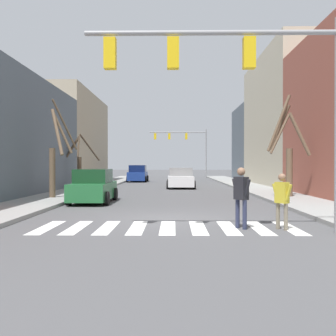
{
  "coord_description": "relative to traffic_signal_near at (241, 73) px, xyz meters",
  "views": [
    {
      "loc": [
        0.17,
        -13.36,
        1.88
      ],
      "look_at": [
        -0.4,
        26.9,
        1.5
      ],
      "focal_mm": 42.0,
      "sensor_mm": 36.0,
      "label": 1
    }
  ],
  "objects": [
    {
      "name": "street_tree_left_near",
      "position": [
        -8.01,
        9.77,
        -2.06
      ],
      "size": [
        1.26,
        1.99,
        5.18
      ],
      "color": "brown",
      "rests_on": "sidewalk_left"
    },
    {
      "name": "car_parked_left_far",
      "position": [
        -5.69,
        31.6,
        -3.53
      ],
      "size": [
        2.11,
        4.58,
        1.78
      ],
      "rotation": [
        0.0,
        0.0,
        1.57
      ],
      "color": "navy",
      "rests_on": "ground_plane"
    },
    {
      "name": "traffic_signal_near",
      "position": [
        0.0,
        0.0,
        0.0
      ],
      "size": [
        6.96,
        0.28,
        5.85
      ],
      "color": "gray",
      "rests_on": "ground_plane"
    },
    {
      "name": "street_tree_right_far",
      "position": [
        -8.81,
        18.07,
        -2.32
      ],
      "size": [
        2.7,
        2.2,
        3.99
      ],
      "color": "#473828",
      "rests_on": "sidewalk_left"
    },
    {
      "name": "pedestrian_on_right_sidewalk",
      "position": [
        1.29,
        0.63,
        -3.4
      ],
      "size": [
        0.48,
        0.61,
        1.62
      ],
      "rotation": [
        0.0,
        0.0,
        5.35
      ],
      "color": "#7A705B",
      "rests_on": "ground_plane"
    },
    {
      "name": "street_tree_left_mid",
      "position": [
        4.35,
        10.6,
        -1.83
      ],
      "size": [
        2.34,
        1.02,
        5.49
      ],
      "color": "brown",
      "rests_on": "sidewalk_right"
    },
    {
      "name": "car_parked_left_mid",
      "position": [
        -5.77,
        8.52,
        -3.59
      ],
      "size": [
        1.96,
        4.21,
        1.64
      ],
      "rotation": [
        0.0,
        0.0,
        1.57
      ],
      "color": "#236B38",
      "rests_on": "ground_plane"
    },
    {
      "name": "pedestrian_waiting_at_curb",
      "position": [
        0.15,
        0.79,
        -3.29
      ],
      "size": [
        0.49,
        0.7,
        1.79
      ],
      "rotation": [
        0.0,
        0.0,
        5.27
      ],
      "color": "#282D47",
      "rests_on": "ground_plane"
    },
    {
      "name": "building_row_left",
      "position": [
        -12.68,
        17.31,
        -0.43
      ],
      "size": [
        6.0,
        39.33,
        8.79
      ],
      "color": "#934C3D",
      "rests_on": "ground_plane"
    },
    {
      "name": "car_parked_right_mid",
      "position": [
        -1.26,
        20.42,
        -3.6
      ],
      "size": [
        2.2,
        4.58,
        1.61
      ],
      "rotation": [
        0.0,
        0.0,
        1.57
      ],
      "color": "white",
      "rests_on": "ground_plane"
    },
    {
      "name": "ground_plane",
      "position": [
        -2.0,
        2.68,
        -4.35
      ],
      "size": [
        240.0,
        240.0,
        0.0
      ],
      "primitive_type": "plane",
      "color": "#4C4C4F"
    },
    {
      "name": "building_row_right",
      "position": [
        8.68,
        18.51,
        0.63
      ],
      "size": [
        6.0,
        43.43,
        11.35
      ],
      "color": "beige",
      "rests_on": "ground_plane"
    },
    {
      "name": "traffic_signal_far",
      "position": [
        -0.23,
        43.12,
        0.63
      ],
      "size": [
        7.84,
        0.28,
        6.66
      ],
      "color": "gray",
      "rests_on": "ground_plane"
    },
    {
      "name": "crosswalk_stripes",
      "position": [
        -2.0,
        0.93,
        -4.35
      ],
      "size": [
        7.65,
        2.6,
        0.01
      ],
      "color": "white",
      "rests_on": "ground_plane"
    }
  ]
}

